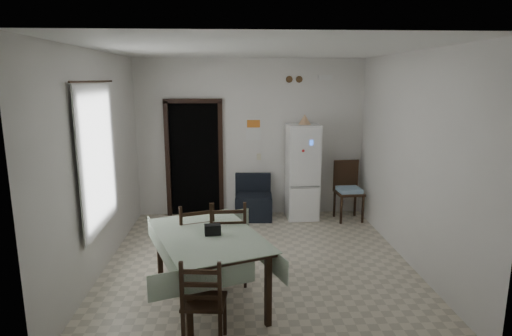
{
  "coord_description": "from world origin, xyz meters",
  "views": [
    {
      "loc": [
        -0.34,
        -5.62,
        2.54
      ],
      "look_at": [
        0.0,
        0.5,
        1.25
      ],
      "focal_mm": 30.0,
      "sensor_mm": 36.0,
      "label": 1
    }
  ],
  "objects_px": {
    "dining_chair_far_left": "(194,241)",
    "dining_chair_far_right": "(228,240)",
    "navy_seat": "(254,197)",
    "fridge": "(302,172)",
    "corner_chair": "(349,191)",
    "dining_table": "(209,269)",
    "dining_chair_near_head": "(204,300)"
  },
  "relations": [
    {
      "from": "navy_seat",
      "to": "dining_table",
      "type": "distance_m",
      "value": 3.09
    },
    {
      "from": "dining_chair_far_left",
      "to": "dining_chair_far_right",
      "type": "height_order",
      "value": "dining_chair_far_right"
    },
    {
      "from": "navy_seat",
      "to": "dining_chair_far_left",
      "type": "distance_m",
      "value": 2.6
    },
    {
      "from": "dining_chair_far_left",
      "to": "fridge",
      "type": "bearing_deg",
      "value": -144.48
    },
    {
      "from": "navy_seat",
      "to": "dining_chair_far_left",
      "type": "relative_size",
      "value": 0.75
    },
    {
      "from": "dining_chair_near_head",
      "to": "dining_chair_far_left",
      "type": "bearing_deg",
      "value": -75.52
    },
    {
      "from": "navy_seat",
      "to": "corner_chair",
      "type": "bearing_deg",
      "value": -2.68
    },
    {
      "from": "fridge",
      "to": "corner_chair",
      "type": "bearing_deg",
      "value": -14.64
    },
    {
      "from": "fridge",
      "to": "dining_chair_near_head",
      "type": "height_order",
      "value": "fridge"
    },
    {
      "from": "navy_seat",
      "to": "dining_chair_far_right",
      "type": "height_order",
      "value": "dining_chair_far_right"
    },
    {
      "from": "navy_seat",
      "to": "dining_table",
      "type": "height_order",
      "value": "dining_table"
    },
    {
      "from": "dining_chair_far_left",
      "to": "dining_chair_far_right",
      "type": "distance_m",
      "value": 0.43
    },
    {
      "from": "dining_table",
      "to": "dining_chair_far_right",
      "type": "relative_size",
      "value": 1.46
    },
    {
      "from": "dining_chair_far_left",
      "to": "dining_chair_near_head",
      "type": "relative_size",
      "value": 1.13
    },
    {
      "from": "navy_seat",
      "to": "corner_chair",
      "type": "distance_m",
      "value": 1.73
    },
    {
      "from": "fridge",
      "to": "dining_chair_far_left",
      "type": "height_order",
      "value": "fridge"
    },
    {
      "from": "fridge",
      "to": "dining_table",
      "type": "height_order",
      "value": "fridge"
    },
    {
      "from": "fridge",
      "to": "corner_chair",
      "type": "distance_m",
      "value": 0.91
    },
    {
      "from": "dining_chair_far_right",
      "to": "navy_seat",
      "type": "bearing_deg",
      "value": -101.66
    },
    {
      "from": "dining_chair_far_right",
      "to": "dining_table",
      "type": "bearing_deg",
      "value": 66.82
    },
    {
      "from": "navy_seat",
      "to": "dining_chair_far_left",
      "type": "xyz_separation_m",
      "value": [
        -0.88,
        -2.44,
        0.13
      ]
    },
    {
      "from": "fridge",
      "to": "dining_chair_far_right",
      "type": "relative_size",
      "value": 1.58
    },
    {
      "from": "dining_chair_far_right",
      "to": "dining_chair_far_left",
      "type": "bearing_deg",
      "value": -5.26
    },
    {
      "from": "dining_table",
      "to": "dining_chair_far_left",
      "type": "bearing_deg",
      "value": 89.83
    },
    {
      "from": "corner_chair",
      "to": "dining_chair_far_right",
      "type": "bearing_deg",
      "value": -137.39
    },
    {
      "from": "dining_chair_near_head",
      "to": "dining_table",
      "type": "bearing_deg",
      "value": -84.41
    },
    {
      "from": "corner_chair",
      "to": "navy_seat",
      "type": "bearing_deg",
      "value": 169.95
    },
    {
      "from": "fridge",
      "to": "dining_table",
      "type": "distance_m",
      "value": 3.42
    },
    {
      "from": "dining_table",
      "to": "fridge",
      "type": "bearing_deg",
      "value": 42.09
    },
    {
      "from": "navy_seat",
      "to": "dining_chair_far_right",
      "type": "relative_size",
      "value": 0.73
    },
    {
      "from": "dining_chair_far_left",
      "to": "corner_chair",
      "type": "bearing_deg",
      "value": -157.53
    },
    {
      "from": "fridge",
      "to": "corner_chair",
      "type": "relative_size",
      "value": 1.61
    }
  ]
}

